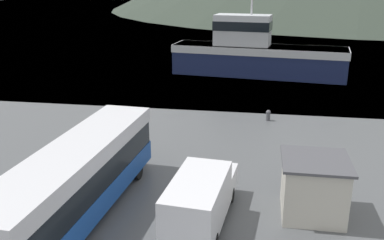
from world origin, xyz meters
name	(u,v)px	position (x,y,z in m)	size (l,w,h in m)	color
water_surface	(249,9)	(0.00, 142.64, 0.00)	(240.00, 240.00, 0.00)	slate
tour_bus	(77,179)	(-2.45, 5.88, 1.90)	(3.31, 12.38, 3.38)	#194799
delivery_van	(201,198)	(2.84, 6.24, 1.26)	(2.63, 6.43, 2.38)	silver
fishing_boat	(255,53)	(4.39, 36.58, 2.43)	(18.76, 6.45, 11.26)	#19234C
dock_kiosk	(313,187)	(7.59, 7.90, 1.34)	(2.91, 3.02, 2.65)	beige
mooring_bollard	(268,115)	(5.76, 20.98, 0.44)	(0.35, 0.35, 0.82)	#4C4C51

